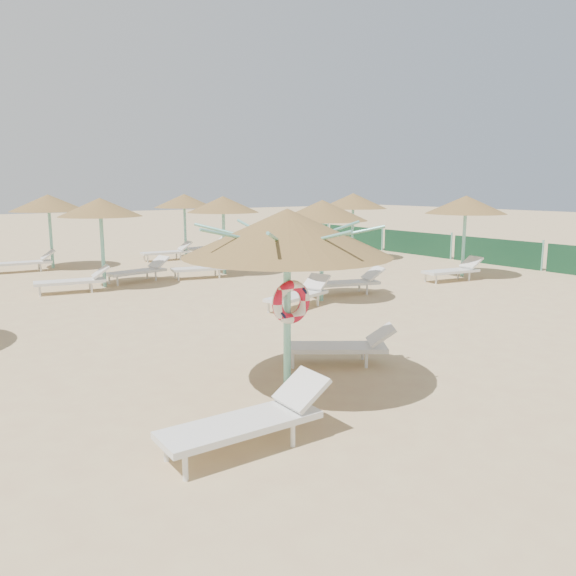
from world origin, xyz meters
TOP-DOWN VIEW (x-y plane):
  - ground at (0.00, 0.00)m, footprint 120.00×120.00m
  - main_palapa at (-0.33, -0.35)m, footprint 3.00×3.00m
  - lounger_main_a at (-1.74, -1.63)m, footprint 2.06×0.65m
  - lounger_main_b at (1.18, 0.13)m, footprint 1.85×1.51m
  - palapa_field at (0.91, 9.99)m, footprint 21.53×12.97m
  - windbreak_fence at (14.00, 9.96)m, footprint 0.08×19.84m

SIDE VIEW (x-z plane):
  - ground at x=0.00m, z-range 0.00..0.00m
  - lounger_main_b at x=1.18m, z-range -0.02..0.66m
  - lounger_main_a at x=-1.74m, z-range -0.02..0.73m
  - windbreak_fence at x=14.00m, z-range -0.05..1.05m
  - palapa_field at x=0.91m, z-range 0.93..3.65m
  - main_palapa at x=-0.33m, z-range 0.99..3.68m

